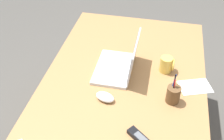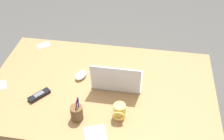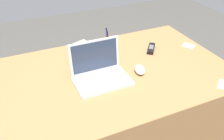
# 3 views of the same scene
# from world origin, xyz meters

# --- Properties ---
(desk) EXTENTS (1.52, 0.95, 0.71)m
(desk) POSITION_xyz_m (0.00, 0.00, 0.36)
(desk) COLOR #9E7042
(desk) RESTS_ON ground
(laptop) EXTENTS (0.33, 0.24, 0.22)m
(laptop) POSITION_xyz_m (-0.10, -0.04, 0.76)
(laptop) COLOR silver
(laptop) RESTS_ON desk
(computer_mouse) EXTENTS (0.09, 0.12, 0.04)m
(computer_mouse) POSITION_xyz_m (0.15, -0.07, 0.73)
(computer_mouse) COLOR white
(computer_mouse) RESTS_ON desk
(coffee_mug_white) EXTENTS (0.07, 0.08, 0.10)m
(coffee_mug_white) POSITION_xyz_m (-0.16, 0.24, 0.76)
(coffee_mug_white) COLOR #E0BC4C
(coffee_mug_white) RESTS_ON desk
(cordless_phone) EXTENTS (0.12, 0.14, 0.03)m
(cordless_phone) POSITION_xyz_m (0.38, 0.15, 0.72)
(cordless_phone) COLOR black
(cordless_phone) RESTS_ON desk
(pen_holder) EXTENTS (0.07, 0.07, 0.18)m
(pen_holder) POSITION_xyz_m (0.09, 0.28, 0.76)
(pen_holder) COLOR brown
(pen_holder) RESTS_ON desk
(paper_note_near_laptop) EXTENTS (0.17, 0.21, 0.00)m
(paper_note_near_laptop) POSITION_xyz_m (-0.05, 0.41, 0.71)
(paper_note_near_laptop) COLOR white
(paper_note_near_laptop) RESTS_ON desk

